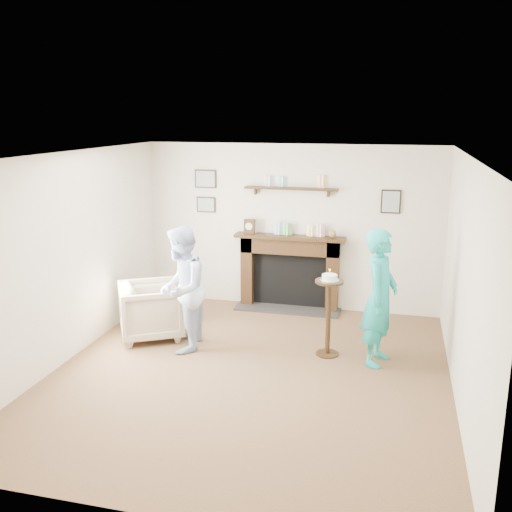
# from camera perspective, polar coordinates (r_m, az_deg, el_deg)

# --- Properties ---
(ground) EXTENTS (5.00, 5.00, 0.00)m
(ground) POSITION_cam_1_polar(r_m,az_deg,el_deg) (6.73, -0.64, -11.71)
(ground) COLOR brown
(ground) RESTS_ON ground
(room_shell) EXTENTS (4.54, 5.02, 2.52)m
(room_shell) POSITION_cam_1_polar(r_m,az_deg,el_deg) (6.86, 0.78, 3.10)
(room_shell) COLOR beige
(room_shell) RESTS_ON ground
(armchair) EXTENTS (1.10, 1.09, 0.74)m
(armchair) POSITION_cam_1_polar(r_m,az_deg,el_deg) (7.91, -10.28, -7.88)
(armchair) COLOR #BCAC8C
(armchair) RESTS_ON ground
(man) EXTENTS (0.72, 0.86, 1.59)m
(man) POSITION_cam_1_polar(r_m,az_deg,el_deg) (7.46, -7.27, -9.16)
(man) COLOR #ADC2D9
(man) RESTS_ON ground
(woman) EXTENTS (0.52, 0.67, 1.64)m
(woman) POSITION_cam_1_polar(r_m,az_deg,el_deg) (7.18, 11.94, -10.33)
(woman) COLOR #22C1A9
(woman) RESTS_ON ground
(pedestal_table) EXTENTS (0.35, 0.35, 1.11)m
(pedestal_table) POSITION_cam_1_polar(r_m,az_deg,el_deg) (7.04, 7.29, -4.65)
(pedestal_table) COLOR black
(pedestal_table) RESTS_ON ground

